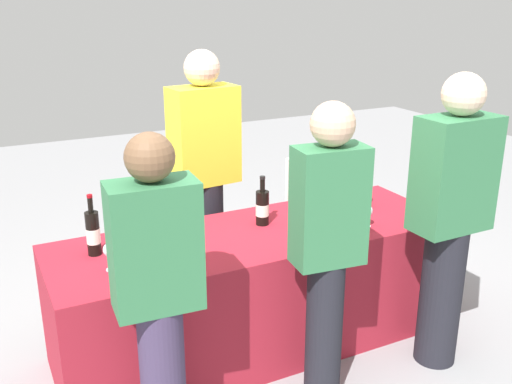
% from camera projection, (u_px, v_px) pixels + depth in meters
% --- Properties ---
extents(ground_plane, '(12.00, 12.00, 0.00)m').
position_uv_depth(ground_plane, '(256.00, 342.00, 3.63)').
color(ground_plane, gray).
extents(tasting_table, '(2.38, 0.79, 0.74)m').
position_uv_depth(tasting_table, '(256.00, 289.00, 3.52)').
color(tasting_table, maroon).
rests_on(tasting_table, ground_plane).
extents(wine_bottle_0, '(0.07, 0.07, 0.34)m').
position_uv_depth(wine_bottle_0, '(93.00, 233.00, 3.07)').
color(wine_bottle_0, black).
rests_on(wine_bottle_0, tasting_table).
extents(wine_bottle_1, '(0.08, 0.08, 0.30)m').
position_uv_depth(wine_bottle_1, '(262.00, 207.00, 3.49)').
color(wine_bottle_1, black).
rests_on(wine_bottle_1, tasting_table).
extents(wine_bottle_2, '(0.08, 0.08, 0.32)m').
position_uv_depth(wine_bottle_2, '(333.00, 191.00, 3.74)').
color(wine_bottle_2, black).
rests_on(wine_bottle_2, tasting_table).
extents(wine_bottle_3, '(0.07, 0.07, 0.31)m').
position_uv_depth(wine_bottle_3, '(364.00, 191.00, 3.77)').
color(wine_bottle_3, black).
rests_on(wine_bottle_3, tasting_table).
extents(wine_glass_0, '(0.07, 0.07, 0.15)m').
position_uv_depth(wine_glass_0, '(110.00, 251.00, 2.90)').
color(wine_glass_0, silver).
rests_on(wine_glass_0, tasting_table).
extents(wine_glass_1, '(0.06, 0.06, 0.14)m').
position_uv_depth(wine_glass_1, '(165.00, 241.00, 3.03)').
color(wine_glass_1, silver).
rests_on(wine_glass_1, tasting_table).
extents(wine_glass_2, '(0.07, 0.07, 0.14)m').
position_uv_depth(wine_glass_2, '(366.00, 211.00, 3.46)').
color(wine_glass_2, silver).
rests_on(wine_glass_2, tasting_table).
extents(ice_bucket, '(0.23, 0.23, 0.19)m').
position_uv_depth(ice_bucket, '(140.00, 231.00, 3.17)').
color(ice_bucket, silver).
rests_on(ice_bucket, tasting_table).
extents(server_pouring, '(0.46, 0.28, 1.73)m').
position_uv_depth(server_pouring, '(205.00, 171.00, 3.90)').
color(server_pouring, black).
rests_on(server_pouring, ground_plane).
extents(guest_0, '(0.39, 0.23, 1.54)m').
position_uv_depth(guest_0, '(158.00, 292.00, 2.53)').
color(guest_0, '#3F3351').
rests_on(guest_0, ground_plane).
extents(guest_1, '(0.37, 0.23, 1.60)m').
position_uv_depth(guest_1, '(328.00, 245.00, 2.88)').
color(guest_1, black).
rests_on(guest_1, ground_plane).
extents(guest_2, '(0.43, 0.24, 1.69)m').
position_uv_depth(guest_2, '(450.00, 216.00, 3.19)').
color(guest_2, black).
rests_on(guest_2, ground_plane).
extents(menu_board, '(0.60, 0.11, 0.84)m').
position_uv_depth(menu_board, '(315.00, 202.00, 4.84)').
color(menu_board, white).
rests_on(menu_board, ground_plane).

